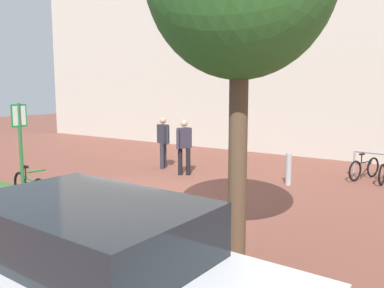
# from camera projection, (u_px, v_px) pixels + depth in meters

# --- Properties ---
(ground_plane) EXTENTS (60.00, 60.00, 0.00)m
(ground_plane) POSITION_uv_depth(u_px,v_px,m) (151.00, 193.00, 10.27)
(ground_plane) COLOR brown
(building_facade) EXTENTS (28.00, 1.20, 10.00)m
(building_facade) POSITION_uv_depth(u_px,v_px,m) (282.00, 30.00, 16.30)
(building_facade) COLOR beige
(building_facade) RESTS_ON ground
(planter_strip) EXTENTS (7.00, 1.10, 0.16)m
(planter_strip) POSITION_uv_depth(u_px,v_px,m) (68.00, 212.00, 8.49)
(planter_strip) COLOR #336028
(planter_strip) RESTS_ON ground
(parking_sign_post) EXTENTS (0.08, 0.36, 2.33)m
(parking_sign_post) POSITION_uv_depth(u_px,v_px,m) (20.00, 138.00, 9.19)
(parking_sign_post) COLOR #2D7238
(parking_sign_post) RESTS_ON ground
(bike_at_sign) EXTENTS (1.67, 0.43, 0.86)m
(bike_at_sign) POSITION_uv_depth(u_px,v_px,m) (30.00, 188.00, 9.40)
(bike_at_sign) COLOR black
(bike_at_sign) RESTS_ON ground
(bollard_steel) EXTENTS (0.16, 0.16, 0.90)m
(bollard_steel) POSITION_uv_depth(u_px,v_px,m) (289.00, 169.00, 11.11)
(bollard_steel) COLOR #ADADB2
(bollard_steel) RESTS_ON ground
(person_suited_navy) EXTENTS (0.58, 0.40, 1.72)m
(person_suited_navy) POSITION_uv_depth(u_px,v_px,m) (163.00, 139.00, 13.42)
(person_suited_navy) COLOR #2D2D38
(person_suited_navy) RESTS_ON ground
(person_suited_dark) EXTENTS (0.34, 0.60, 1.72)m
(person_suited_dark) POSITION_uv_depth(u_px,v_px,m) (184.00, 144.00, 12.34)
(person_suited_dark) COLOR black
(person_suited_dark) RESTS_ON ground
(car_white_hatch) EXTENTS (4.35, 2.11, 1.54)m
(car_white_hatch) POSITION_uv_depth(u_px,v_px,m) (100.00, 278.00, 4.07)
(car_white_hatch) COLOR silver
(car_white_hatch) RESTS_ON ground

